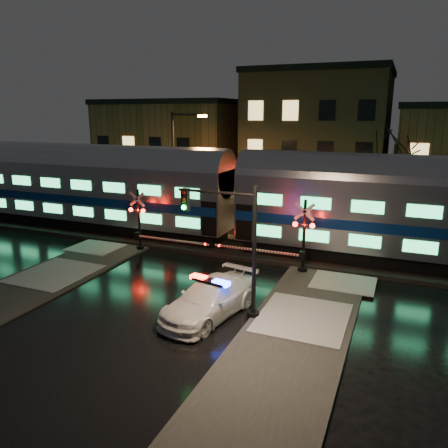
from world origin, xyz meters
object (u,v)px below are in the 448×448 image
at_px(traffic_light, 234,248).
at_px(streetlight, 177,161).
at_px(crossing_signal_right, 296,243).
at_px(crossing_signal_left, 144,227).
at_px(police_car, 210,299).

xyz_separation_m(traffic_light, streetlight, (-9.40, 12.61, 1.85)).
bearing_deg(traffic_light, crossing_signal_right, 83.70).
distance_m(crossing_signal_right, crossing_signal_left, 9.33).
bearing_deg(streetlight, crossing_signal_right, -32.27).
bearing_deg(crossing_signal_right, police_car, -108.07).
relative_size(police_car, traffic_light, 0.99).
distance_m(police_car, traffic_light, 2.39).
relative_size(traffic_light, streetlight, 0.66).
bearing_deg(streetlight, crossing_signal_left, -79.17).
bearing_deg(traffic_light, police_car, -147.84).
relative_size(crossing_signal_right, traffic_light, 1.01).
height_order(traffic_light, streetlight, streetlight).
bearing_deg(streetlight, police_car, -56.83).
xyz_separation_m(police_car, streetlight, (-8.53, 13.05, 4.03)).
distance_m(crossing_signal_right, traffic_light, 6.17).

